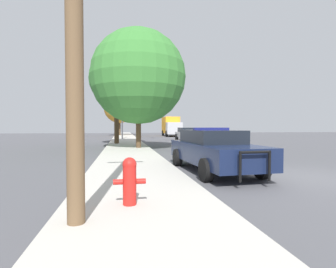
{
  "coord_description": "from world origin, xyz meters",
  "views": [
    {
      "loc": [
        -5.48,
        -7.22,
        1.57
      ],
      "look_at": [
        -1.03,
        17.94,
        0.82
      ],
      "focal_mm": 28.0,
      "sensor_mm": 36.0,
      "label": 1
    }
  ],
  "objects_px": {
    "tree_sidewalk_near": "(138,77)",
    "police_car": "(213,149)",
    "fire_hydrant": "(130,180)",
    "tree_sidewalk_far": "(120,107)",
    "box_truck": "(171,126)",
    "traffic_light": "(135,107)",
    "tree_sidewalk_mid": "(116,79)",
    "car_background_oncoming": "(187,134)"
  },
  "relations": [
    {
      "from": "tree_sidewalk_mid",
      "to": "car_background_oncoming",
      "type": "bearing_deg",
      "value": 38.97
    },
    {
      "from": "tree_sidewalk_far",
      "to": "box_truck",
      "type": "bearing_deg",
      "value": -21.81
    },
    {
      "from": "police_car",
      "to": "car_background_oncoming",
      "type": "xyz_separation_m",
      "value": [
        4.01,
        19.81,
        -0.02
      ]
    },
    {
      "from": "box_truck",
      "to": "tree_sidewalk_far",
      "type": "xyz_separation_m",
      "value": [
        -8.08,
        3.23,
        3.06
      ]
    },
    {
      "from": "traffic_light",
      "to": "tree_sidewalk_near",
      "type": "height_order",
      "value": "tree_sidewalk_near"
    },
    {
      "from": "tree_sidewalk_far",
      "to": "traffic_light",
      "type": "bearing_deg",
      "value": -82.13
    },
    {
      "from": "fire_hydrant",
      "to": "tree_sidewalk_far",
      "type": "distance_m",
      "value": 39.53
    },
    {
      "from": "fire_hydrant",
      "to": "car_background_oncoming",
      "type": "distance_m",
      "value": 24.69
    },
    {
      "from": "traffic_light",
      "to": "box_truck",
      "type": "bearing_deg",
      "value": 58.66
    },
    {
      "from": "tree_sidewalk_near",
      "to": "tree_sidewalk_mid",
      "type": "bearing_deg",
      "value": 108.18
    },
    {
      "from": "traffic_light",
      "to": "tree_sidewalk_mid",
      "type": "distance_m",
      "value": 8.73
    },
    {
      "from": "box_truck",
      "to": "tree_sidewalk_mid",
      "type": "relative_size",
      "value": 0.95
    },
    {
      "from": "traffic_light",
      "to": "tree_sidewalk_near",
      "type": "bearing_deg",
      "value": -91.82
    },
    {
      "from": "tree_sidewalk_mid",
      "to": "tree_sidewalk_far",
      "type": "distance_m",
      "value": 21.79
    },
    {
      "from": "tree_sidewalk_mid",
      "to": "box_truck",
      "type": "bearing_deg",
      "value": 66.24
    },
    {
      "from": "tree_sidewalk_far",
      "to": "tree_sidewalk_near",
      "type": "xyz_separation_m",
      "value": [
        1.45,
        -26.45,
        0.19
      ]
    },
    {
      "from": "police_car",
      "to": "box_truck",
      "type": "height_order",
      "value": "box_truck"
    },
    {
      "from": "police_car",
      "to": "tree_sidewalk_mid",
      "type": "xyz_separation_m",
      "value": [
        -3.56,
        13.68,
        4.76
      ]
    },
    {
      "from": "police_car",
      "to": "tree_sidewalk_near",
      "type": "xyz_separation_m",
      "value": [
        -2.03,
        9.01,
        4.11
      ]
    },
    {
      "from": "tree_sidewalk_mid",
      "to": "tree_sidewalk_near",
      "type": "bearing_deg",
      "value": -71.82
    },
    {
      "from": "tree_sidewalk_near",
      "to": "tree_sidewalk_far",
      "type": "bearing_deg",
      "value": 93.13
    },
    {
      "from": "car_background_oncoming",
      "to": "tree_sidewalk_near",
      "type": "bearing_deg",
      "value": 59.69
    },
    {
      "from": "fire_hydrant",
      "to": "box_truck",
      "type": "height_order",
      "value": "box_truck"
    },
    {
      "from": "police_car",
      "to": "car_background_oncoming",
      "type": "bearing_deg",
      "value": -104.58
    },
    {
      "from": "box_truck",
      "to": "tree_sidewalk_far",
      "type": "bearing_deg",
      "value": -19.86
    },
    {
      "from": "traffic_light",
      "to": "tree_sidewalk_far",
      "type": "height_order",
      "value": "tree_sidewalk_far"
    },
    {
      "from": "fire_hydrant",
      "to": "car_background_oncoming",
      "type": "height_order",
      "value": "car_background_oncoming"
    },
    {
      "from": "car_background_oncoming",
      "to": "box_truck",
      "type": "xyz_separation_m",
      "value": [
        0.59,
        12.41,
        0.88
      ]
    },
    {
      "from": "box_truck",
      "to": "tree_sidewalk_near",
      "type": "height_order",
      "value": "tree_sidewalk_near"
    },
    {
      "from": "traffic_light",
      "to": "tree_sidewalk_mid",
      "type": "xyz_separation_m",
      "value": [
        -1.95,
        -8.33,
        1.72
      ]
    },
    {
      "from": "fire_hydrant",
      "to": "tree_sidewalk_far",
      "type": "relative_size",
      "value": 0.12
    },
    {
      "from": "box_truck",
      "to": "tree_sidewalk_far",
      "type": "distance_m",
      "value": 9.22
    },
    {
      "from": "police_car",
      "to": "car_background_oncoming",
      "type": "distance_m",
      "value": 20.21
    },
    {
      "from": "fire_hydrant",
      "to": "box_truck",
      "type": "bearing_deg",
      "value": 78.1
    },
    {
      "from": "tree_sidewalk_far",
      "to": "tree_sidewalk_near",
      "type": "relative_size",
      "value": 0.9
    },
    {
      "from": "fire_hydrant",
      "to": "tree_sidewalk_far",
      "type": "xyz_separation_m",
      "value": [
        -0.47,
        39.32,
        4.1
      ]
    },
    {
      "from": "car_background_oncoming",
      "to": "tree_sidewalk_mid",
      "type": "height_order",
      "value": "tree_sidewalk_mid"
    },
    {
      "from": "police_car",
      "to": "tree_sidewalk_mid",
      "type": "bearing_deg",
      "value": -78.53
    },
    {
      "from": "traffic_light",
      "to": "car_background_oncoming",
      "type": "height_order",
      "value": "traffic_light"
    },
    {
      "from": "police_car",
      "to": "tree_sidewalk_near",
      "type": "height_order",
      "value": "tree_sidewalk_near"
    },
    {
      "from": "tree_sidewalk_near",
      "to": "police_car",
      "type": "bearing_deg",
      "value": -77.31
    },
    {
      "from": "traffic_light",
      "to": "tree_sidewalk_far",
      "type": "distance_m",
      "value": 13.6
    }
  ]
}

